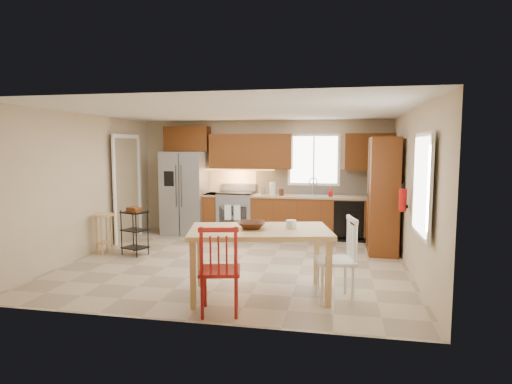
{
  "coord_description": "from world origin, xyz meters",
  "views": [
    {
      "loc": [
        1.65,
        -6.8,
        1.93
      ],
      "look_at": [
        0.24,
        0.4,
        1.15
      ],
      "focal_mm": 30.0,
      "sensor_mm": 36.0,
      "label": 1
    }
  ],
  "objects_px": {
    "table_jar": "(291,226)",
    "utility_cart": "(135,232)",
    "pantry": "(383,195)",
    "bar_stool": "(104,234)",
    "fire_extinguisher": "(403,200)",
    "chair_red": "(220,269)",
    "table_bowl": "(251,229)",
    "range_stove": "(236,214)",
    "chair_white": "(335,259)",
    "dining_table": "(260,263)",
    "refrigerator": "(185,193)",
    "soap_bottle": "(331,192)"
  },
  "relations": [
    {
      "from": "table_jar",
      "to": "utility_cart",
      "type": "height_order",
      "value": "table_jar"
    },
    {
      "from": "pantry",
      "to": "bar_stool",
      "type": "xyz_separation_m",
      "value": [
        -4.93,
        -1.09,
        -0.69
      ]
    },
    {
      "from": "fire_extinguisher",
      "to": "chair_red",
      "type": "xyz_separation_m",
      "value": [
        -2.32,
        -2.31,
        -0.58
      ]
    },
    {
      "from": "fire_extinguisher",
      "to": "table_bowl",
      "type": "height_order",
      "value": "fire_extinguisher"
    },
    {
      "from": "range_stove",
      "to": "utility_cart",
      "type": "height_order",
      "value": "range_stove"
    },
    {
      "from": "chair_white",
      "to": "range_stove",
      "type": "bearing_deg",
      "value": 17.86
    },
    {
      "from": "pantry",
      "to": "dining_table",
      "type": "height_order",
      "value": "pantry"
    },
    {
      "from": "refrigerator",
      "to": "range_stove",
      "type": "distance_m",
      "value": 1.24
    },
    {
      "from": "refrigerator",
      "to": "utility_cart",
      "type": "xyz_separation_m",
      "value": [
        -0.22,
        -1.99,
        -0.5
      ]
    },
    {
      "from": "range_stove",
      "to": "chair_red",
      "type": "distance_m",
      "value": 4.43
    },
    {
      "from": "pantry",
      "to": "range_stove",
      "type": "bearing_deg",
      "value": 161.71
    },
    {
      "from": "pantry",
      "to": "table_bowl",
      "type": "distance_m",
      "value": 3.3
    },
    {
      "from": "dining_table",
      "to": "chair_white",
      "type": "relative_size",
      "value": 1.7
    },
    {
      "from": "refrigerator",
      "to": "utility_cart",
      "type": "distance_m",
      "value": 2.06
    },
    {
      "from": "utility_cart",
      "to": "fire_extinguisher",
      "type": "bearing_deg",
      "value": 19.8
    },
    {
      "from": "fire_extinguisher",
      "to": "table_jar",
      "type": "bearing_deg",
      "value": -135.67
    },
    {
      "from": "table_jar",
      "to": "chair_red",
      "type": "bearing_deg",
      "value": -134.17
    },
    {
      "from": "table_bowl",
      "to": "utility_cart",
      "type": "height_order",
      "value": "table_bowl"
    },
    {
      "from": "chair_red",
      "to": "table_jar",
      "type": "relative_size",
      "value": 6.03
    },
    {
      "from": "chair_red",
      "to": "bar_stool",
      "type": "height_order",
      "value": "chair_red"
    },
    {
      "from": "table_jar",
      "to": "refrigerator",
      "type": "bearing_deg",
      "value": 128.0
    },
    {
      "from": "pantry",
      "to": "utility_cart",
      "type": "xyz_separation_m",
      "value": [
        -4.35,
        -1.06,
        -0.64
      ]
    },
    {
      "from": "soap_bottle",
      "to": "fire_extinguisher",
      "type": "xyz_separation_m",
      "value": [
        1.15,
        -1.95,
        0.1
      ]
    },
    {
      "from": "soap_bottle",
      "to": "chair_red",
      "type": "height_order",
      "value": "soap_bottle"
    },
    {
      "from": "pantry",
      "to": "dining_table",
      "type": "bearing_deg",
      "value": -123.2
    },
    {
      "from": "refrigerator",
      "to": "fire_extinguisher",
      "type": "relative_size",
      "value": 5.06
    },
    {
      "from": "table_jar",
      "to": "utility_cart",
      "type": "xyz_separation_m",
      "value": [
        -2.97,
        1.53,
        -0.5
      ]
    },
    {
      "from": "table_bowl",
      "to": "utility_cart",
      "type": "distance_m",
      "value": 3.0
    },
    {
      "from": "bar_stool",
      "to": "chair_red",
      "type": "bearing_deg",
      "value": -62.7
    },
    {
      "from": "fire_extinguisher",
      "to": "chair_red",
      "type": "height_order",
      "value": "fire_extinguisher"
    },
    {
      "from": "utility_cart",
      "to": "refrigerator",
      "type": "bearing_deg",
      "value": 103.4
    },
    {
      "from": "bar_stool",
      "to": "table_bowl",
      "type": "bearing_deg",
      "value": -51.74
    },
    {
      "from": "dining_table",
      "to": "chair_white",
      "type": "bearing_deg",
      "value": -9.81
    },
    {
      "from": "table_bowl",
      "to": "range_stove",
      "type": "bearing_deg",
      "value": 106.58
    },
    {
      "from": "range_stove",
      "to": "dining_table",
      "type": "xyz_separation_m",
      "value": [
        1.21,
        -3.69,
        -0.03
      ]
    },
    {
      "from": "range_stove",
      "to": "table_jar",
      "type": "xyz_separation_m",
      "value": [
        1.6,
        -3.58,
        0.45
      ]
    },
    {
      "from": "range_stove",
      "to": "table_bowl",
      "type": "height_order",
      "value": "table_bowl"
    },
    {
      "from": "soap_bottle",
      "to": "table_jar",
      "type": "bearing_deg",
      "value": -97.03
    },
    {
      "from": "pantry",
      "to": "utility_cart",
      "type": "bearing_deg",
      "value": -166.26
    },
    {
      "from": "table_bowl",
      "to": "utility_cart",
      "type": "relative_size",
      "value": 0.44
    },
    {
      "from": "soap_bottle",
      "to": "chair_white",
      "type": "bearing_deg",
      "value": -87.91
    },
    {
      "from": "refrigerator",
      "to": "chair_white",
      "type": "bearing_deg",
      "value": -47.25
    },
    {
      "from": "range_stove",
      "to": "bar_stool",
      "type": "xyz_separation_m",
      "value": [
        -1.95,
        -2.07,
        -0.1
      ]
    },
    {
      "from": "refrigerator",
      "to": "range_stove",
      "type": "relative_size",
      "value": 1.98
    },
    {
      "from": "refrigerator",
      "to": "table_bowl",
      "type": "distance_m",
      "value": 4.27
    },
    {
      "from": "soap_bottle",
      "to": "pantry",
      "type": "bearing_deg",
      "value": -43.45
    },
    {
      "from": "utility_cart",
      "to": "dining_table",
      "type": "bearing_deg",
      "value": -12.88
    },
    {
      "from": "table_bowl",
      "to": "bar_stool",
      "type": "height_order",
      "value": "table_bowl"
    },
    {
      "from": "chair_white",
      "to": "table_bowl",
      "type": "xyz_separation_m",
      "value": [
        -1.06,
        -0.05,
        0.36
      ]
    },
    {
      "from": "refrigerator",
      "to": "range_stove",
      "type": "xyz_separation_m",
      "value": [
        1.15,
        0.06,
        -0.45
      ]
    }
  ]
}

